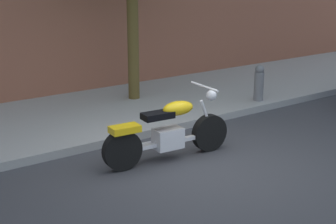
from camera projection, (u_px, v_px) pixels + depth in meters
ground_plane at (204, 166)px, 7.65m from camera, size 60.00×60.00×0.00m
sidewalk at (102, 113)px, 10.12m from camera, size 25.66×3.26×0.14m
motorcycle at (168, 133)px, 7.78m from camera, size 2.17×0.70×1.10m
fire_hydrant at (259, 86)px, 10.67m from camera, size 0.20×0.20×0.91m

